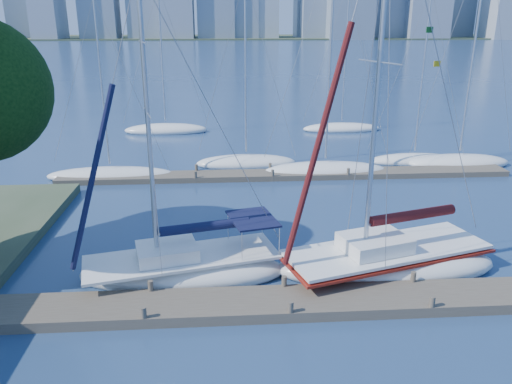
{
  "coord_description": "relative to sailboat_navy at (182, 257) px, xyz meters",
  "views": [
    {
      "loc": [
        -2.22,
        -15.71,
        9.9
      ],
      "look_at": [
        -0.86,
        4.0,
        3.13
      ],
      "focal_mm": 35.0,
      "sensor_mm": 36.0,
      "label": 1
    }
  ],
  "objects": [
    {
      "name": "ground",
      "position": [
        3.94,
        -2.55,
        -0.93
      ],
      "size": [
        700.0,
        700.0,
        0.0
      ],
      "primitive_type": "plane",
      "color": "navy",
      "rests_on": "ground"
    },
    {
      "name": "near_dock",
      "position": [
        3.94,
        -2.55,
        -0.73
      ],
      "size": [
        26.0,
        2.0,
        0.4
      ],
      "primitive_type": "cube",
      "color": "#4F463A",
      "rests_on": "ground"
    },
    {
      "name": "far_dock",
      "position": [
        5.94,
        13.45,
        -0.75
      ],
      "size": [
        30.0,
        1.8,
        0.36
      ],
      "primitive_type": "cube",
      "color": "#4F463A",
      "rests_on": "ground"
    },
    {
      "name": "far_shore",
      "position": [
        3.94,
        317.45,
        -0.93
      ],
      "size": [
        800.0,
        100.0,
        1.5
      ],
      "primitive_type": "cube",
      "color": "#38472D",
      "rests_on": "ground"
    },
    {
      "name": "sailboat_navy",
      "position": [
        0.0,
        0.0,
        0.0
      ],
      "size": [
        8.68,
        4.58,
        12.14
      ],
      "rotation": [
        0.0,
        0.0,
        0.24
      ],
      "color": "white",
      "rests_on": "ground"
    },
    {
      "name": "sailboat_maroon",
      "position": [
        8.38,
        -0.03,
        0.21
      ],
      "size": [
        9.67,
        5.52,
        15.27
      ],
      "rotation": [
        0.0,
        0.0,
        0.29
      ],
      "color": "white",
      "rests_on": "ground"
    },
    {
      "name": "bg_boat_0",
      "position": [
        -5.74,
        14.08,
        -0.69
      ],
      "size": [
        8.64,
        4.68,
        11.64
      ],
      "rotation": [
        0.0,
        0.0,
        -0.32
      ],
      "color": "white",
      "rests_on": "ground"
    },
    {
      "name": "bg_boat_1",
      "position": [
        3.41,
        16.46,
        -0.66
      ],
      "size": [
        7.56,
        4.52,
        13.04
      ],
      "rotation": [
        0.0,
        0.0,
        -0.32
      ],
      "color": "white",
      "rests_on": "ground"
    },
    {
      "name": "bg_boat_3",
      "position": [
        8.69,
        14.03,
        -0.64
      ],
      "size": [
        8.73,
        4.23,
        14.97
      ],
      "rotation": [
        0.0,
        0.0,
        -0.22
      ],
      "color": "white",
      "rests_on": "ground"
    },
    {
      "name": "bg_boat_4",
      "position": [
        15.8,
        16.39,
        -0.69
      ],
      "size": [
        7.04,
        4.22,
        12.3
      ],
      "rotation": [
        0.0,
        0.0,
        -0.35
      ],
      "color": "white",
      "rests_on": "ground"
    },
    {
      "name": "bg_boat_5",
      "position": [
        18.73,
        15.37,
        -0.61
      ],
      "size": [
        7.42,
        2.58,
        16.22
      ],
      "rotation": [
        0.0,
        0.0,
        -0.01
      ],
      "color": "white",
      "rests_on": "ground"
    },
    {
      "name": "bg_boat_6",
      "position": [
        -3.52,
        28.37,
        -0.65
      ],
      "size": [
        7.87,
        3.02,
        13.16
      ],
      "rotation": [
        0.0,
        0.0,
        0.07
      ],
      "color": "white",
      "rests_on": "ground"
    },
    {
      "name": "bg_boat_7",
      "position": [
        13.11,
        28.02,
        -0.66
      ],
      "size": [
        7.53,
        2.71,
        13.75
      ],
      "rotation": [
        0.0,
        0.0,
        -0.06
      ],
      "color": "white",
      "rests_on": "ground"
    }
  ]
}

